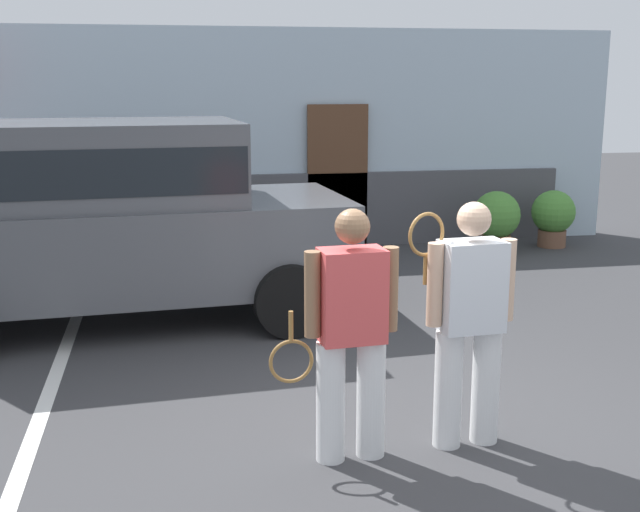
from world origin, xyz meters
name	(u,v)px	position (x,y,z in m)	size (l,w,h in m)	color
ground_plane	(421,433)	(0.00, 0.00, 0.00)	(40.00, 40.00, 0.00)	#38383A
parking_stripe_0	(53,382)	(-2.70, 1.50, 0.00)	(0.12, 4.40, 0.01)	silver
house_frontage	(284,146)	(0.01, 6.72, 1.49)	(10.11, 0.40, 3.18)	silver
parked_suv	(109,212)	(-2.29, 3.20, 1.15)	(4.72, 2.43, 2.05)	#4C4F54
tennis_player_man	(351,333)	(-0.58, -0.26, 0.86)	(0.88, 0.29, 1.67)	white
tennis_player_woman	(469,321)	(0.25, -0.20, 0.88)	(0.76, 0.29, 1.68)	white
potted_plant_by_porch	(496,219)	(2.92, 5.61, 0.50)	(0.68, 0.68, 0.90)	brown
potted_plant_secondary	(553,216)	(3.93, 5.88, 0.47)	(0.64, 0.64, 0.85)	brown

